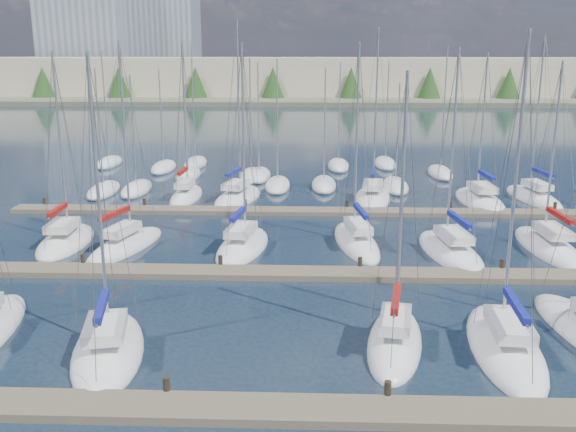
{
  "coord_description": "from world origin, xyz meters",
  "views": [
    {
      "loc": [
        1.21,
        -17.84,
        12.42
      ],
      "look_at": [
        0.0,
        14.0,
        4.0
      ],
      "focal_mm": 40.0,
      "sensor_mm": 36.0,
      "label": 1
    }
  ],
  "objects_px": {
    "sailboat_c": "(108,350)",
    "sailboat_e": "(505,346)",
    "sailboat_m": "(548,247)",
    "sailboat_r": "(533,197)",
    "sailboat_q": "(480,200)",
    "sailboat_h": "(66,241)",
    "sailboat_o": "(238,197)",
    "sailboat_p": "(373,197)",
    "sailboat_l": "(450,251)",
    "sailboat_i": "(126,245)",
    "sailboat_j": "(243,246)",
    "sailboat_k": "(356,241)",
    "sailboat_d": "(395,342)",
    "sailboat_n": "(186,196)"
  },
  "relations": [
    {
      "from": "sailboat_n",
      "to": "sailboat_r",
      "type": "height_order",
      "value": "sailboat_r"
    },
    {
      "from": "sailboat_q",
      "to": "sailboat_l",
      "type": "height_order",
      "value": "sailboat_l"
    },
    {
      "from": "sailboat_k",
      "to": "sailboat_o",
      "type": "relative_size",
      "value": 0.88
    },
    {
      "from": "sailboat_d",
      "to": "sailboat_n",
      "type": "height_order",
      "value": "sailboat_n"
    },
    {
      "from": "sailboat_h",
      "to": "sailboat_l",
      "type": "height_order",
      "value": "sailboat_l"
    },
    {
      "from": "sailboat_c",
      "to": "sailboat_r",
      "type": "distance_m",
      "value": 39.74
    },
    {
      "from": "sailboat_k",
      "to": "sailboat_m",
      "type": "height_order",
      "value": "sailboat_k"
    },
    {
      "from": "sailboat_k",
      "to": "sailboat_p",
      "type": "xyz_separation_m",
      "value": [
        2.2,
        12.72,
        -0.01
      ]
    },
    {
      "from": "sailboat_j",
      "to": "sailboat_d",
      "type": "bearing_deg",
      "value": -51.16
    },
    {
      "from": "sailboat_h",
      "to": "sailboat_m",
      "type": "distance_m",
      "value": 30.98
    },
    {
      "from": "sailboat_d",
      "to": "sailboat_m",
      "type": "distance_m",
      "value": 18.01
    },
    {
      "from": "sailboat_o",
      "to": "sailboat_r",
      "type": "distance_m",
      "value": 24.87
    },
    {
      "from": "sailboat_p",
      "to": "sailboat_h",
      "type": "bearing_deg",
      "value": -140.61
    },
    {
      "from": "sailboat_p",
      "to": "sailboat_r",
      "type": "xyz_separation_m",
      "value": [
        13.52,
        0.51,
        0.01
      ]
    },
    {
      "from": "sailboat_j",
      "to": "sailboat_k",
      "type": "relative_size",
      "value": 1.0
    },
    {
      "from": "sailboat_m",
      "to": "sailboat_q",
      "type": "bearing_deg",
      "value": 92.21
    },
    {
      "from": "sailboat_k",
      "to": "sailboat_m",
      "type": "relative_size",
      "value": 1.09
    },
    {
      "from": "sailboat_h",
      "to": "sailboat_m",
      "type": "xyz_separation_m",
      "value": [
        30.98,
        -0.0,
        -0.0
      ]
    },
    {
      "from": "sailboat_p",
      "to": "sailboat_n",
      "type": "bearing_deg",
      "value": -172.4
    },
    {
      "from": "sailboat_m",
      "to": "sailboat_r",
      "type": "height_order",
      "value": "sailboat_r"
    },
    {
      "from": "sailboat_k",
      "to": "sailboat_c",
      "type": "height_order",
      "value": "sailboat_k"
    },
    {
      "from": "sailboat_o",
      "to": "sailboat_l",
      "type": "distance_m",
      "value": 20.5
    },
    {
      "from": "sailboat_p",
      "to": "sailboat_o",
      "type": "relative_size",
      "value": 0.96
    },
    {
      "from": "sailboat_o",
      "to": "sailboat_n",
      "type": "relative_size",
      "value": 1.12
    },
    {
      "from": "sailboat_h",
      "to": "sailboat_o",
      "type": "xyz_separation_m",
      "value": [
        9.77,
        13.0,
        0.01
      ]
    },
    {
      "from": "sailboat_j",
      "to": "sailboat_e",
      "type": "xyz_separation_m",
      "value": [
        12.57,
        -13.67,
        0.0
      ]
    },
    {
      "from": "sailboat_q",
      "to": "sailboat_p",
      "type": "xyz_separation_m",
      "value": [
        -8.73,
        0.72,
        0.01
      ]
    },
    {
      "from": "sailboat_m",
      "to": "sailboat_d",
      "type": "bearing_deg",
      "value": -132.16
    },
    {
      "from": "sailboat_j",
      "to": "sailboat_d",
      "type": "relative_size",
      "value": 1.09
    },
    {
      "from": "sailboat_k",
      "to": "sailboat_o",
      "type": "xyz_separation_m",
      "value": [
        -9.14,
        12.32,
        0.0
      ]
    },
    {
      "from": "sailboat_l",
      "to": "sailboat_e",
      "type": "bearing_deg",
      "value": -99.88
    },
    {
      "from": "sailboat_q",
      "to": "sailboat_h",
      "type": "height_order",
      "value": "sailboat_h"
    },
    {
      "from": "sailboat_j",
      "to": "sailboat_r",
      "type": "relative_size",
      "value": 0.94
    },
    {
      "from": "sailboat_h",
      "to": "sailboat_r",
      "type": "xyz_separation_m",
      "value": [
        34.62,
        13.9,
        0.01
      ]
    },
    {
      "from": "sailboat_h",
      "to": "sailboat_k",
      "type": "bearing_deg",
      "value": -0.29
    },
    {
      "from": "sailboat_d",
      "to": "sailboat_l",
      "type": "bearing_deg",
      "value": 78.56
    },
    {
      "from": "sailboat_m",
      "to": "sailboat_e",
      "type": "distance_m",
      "value": 15.76
    },
    {
      "from": "sailboat_r",
      "to": "sailboat_c",
      "type": "bearing_deg",
      "value": -141.14
    },
    {
      "from": "sailboat_c",
      "to": "sailboat_o",
      "type": "bearing_deg",
      "value": 73.92
    },
    {
      "from": "sailboat_h",
      "to": "sailboat_d",
      "type": "bearing_deg",
      "value": -37.79
    },
    {
      "from": "sailboat_l",
      "to": "sailboat_m",
      "type": "distance_m",
      "value": 6.51
    },
    {
      "from": "sailboat_q",
      "to": "sailboat_e",
      "type": "relative_size",
      "value": 0.92
    },
    {
      "from": "sailboat_k",
      "to": "sailboat_o",
      "type": "bearing_deg",
      "value": 118.65
    },
    {
      "from": "sailboat_c",
      "to": "sailboat_e",
      "type": "distance_m",
      "value": 16.68
    },
    {
      "from": "sailboat_n",
      "to": "sailboat_e",
      "type": "distance_m",
      "value": 33.3
    },
    {
      "from": "sailboat_h",
      "to": "sailboat_r",
      "type": "bearing_deg",
      "value": 19.54
    },
    {
      "from": "sailboat_n",
      "to": "sailboat_q",
      "type": "bearing_deg",
      "value": 0.8
    },
    {
      "from": "sailboat_p",
      "to": "sailboat_l",
      "type": "bearing_deg",
      "value": -69.59
    },
    {
      "from": "sailboat_i",
      "to": "sailboat_m",
      "type": "relative_size",
      "value": 1.09
    },
    {
      "from": "sailboat_d",
      "to": "sailboat_r",
      "type": "distance_m",
      "value": 31.65
    }
  ]
}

